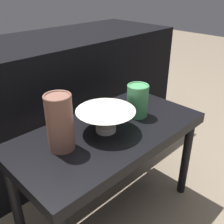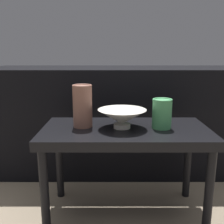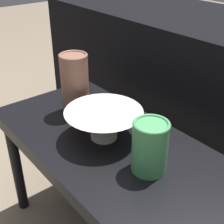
% 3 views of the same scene
% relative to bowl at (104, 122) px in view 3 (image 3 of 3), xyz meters
% --- Properties ---
extents(table, '(0.73, 0.37, 0.42)m').
position_rel_bowl_xyz_m(table, '(0.02, -0.00, -0.10)').
color(table, black).
rests_on(table, ground_plane).
extents(couch_backdrop, '(1.65, 0.50, 0.64)m').
position_rel_bowl_xyz_m(couch_backdrop, '(0.02, 0.55, -0.14)').
color(couch_backdrop, black).
rests_on(couch_backdrop, ground_plane).
extents(bowl, '(0.21, 0.21, 0.08)m').
position_rel_bowl_xyz_m(bowl, '(0.00, 0.00, 0.00)').
color(bowl, silver).
rests_on(bowl, table).
extents(vase_textured_left, '(0.09, 0.09, 0.19)m').
position_rel_bowl_xyz_m(vase_textured_left, '(-0.17, 0.02, 0.05)').
color(vase_textured_left, brown).
rests_on(vase_textured_left, table).
extents(vase_colorful_right, '(0.08, 0.08, 0.13)m').
position_rel_bowl_xyz_m(vase_colorful_right, '(0.17, 0.00, 0.02)').
color(vase_colorful_right, '#47995B').
rests_on(vase_colorful_right, table).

